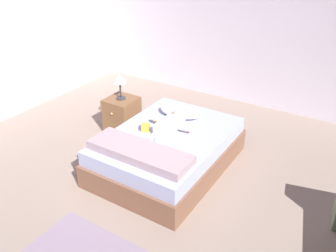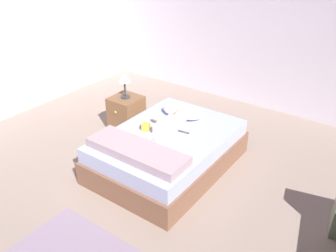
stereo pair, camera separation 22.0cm
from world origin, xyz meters
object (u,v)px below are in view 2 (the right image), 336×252
at_px(bed, 168,151).
at_px(lamp, 124,79).
at_px(pillow, 182,112).
at_px(nightstand, 126,114).
at_px(baby, 172,123).
at_px(toothbrush, 190,130).
at_px(toy_block, 146,127).

height_order(bed, lamp, lamp).
bearing_deg(pillow, nightstand, -175.55).
distance_m(bed, baby, 0.32).
distance_m(pillow, nightstand, 0.92).
distance_m(baby, lamp, 1.04).
distance_m(bed, pillow, 0.56).
bearing_deg(toothbrush, bed, -129.05).
height_order(nightstand, lamp, lamp).
bearing_deg(toothbrush, toy_block, -146.02).
relative_size(nightstand, lamp, 1.40).
xyz_separation_m(pillow, toothbrush, (0.29, -0.27, -0.05)).
relative_size(toothbrush, toy_block, 1.14).
bearing_deg(baby, bed, -75.36).
bearing_deg(toy_block, nightstand, 147.10).
distance_m(pillow, toy_block, 0.57).
bearing_deg(toothbrush, baby, -157.13).
distance_m(toothbrush, lamp, 1.22).
relative_size(toothbrush, nightstand, 0.27).
bearing_deg(toy_block, baby, 41.90).
distance_m(nightstand, toy_block, 0.93).
relative_size(lamp, toy_block, 3.04).
xyz_separation_m(baby, lamp, (-0.97, 0.28, 0.23)).
distance_m(bed, toy_block, 0.38).
height_order(pillow, baby, baby).
height_order(bed, pillow, pillow).
bearing_deg(baby, toy_block, -138.10).
xyz_separation_m(lamp, toy_block, (0.75, -0.48, -0.26)).
bearing_deg(pillow, baby, -75.69).
bearing_deg(pillow, toy_block, -103.54).
distance_m(baby, nightstand, 1.05).
distance_m(nightstand, lamp, 0.51).
bearing_deg(pillow, lamp, -175.56).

